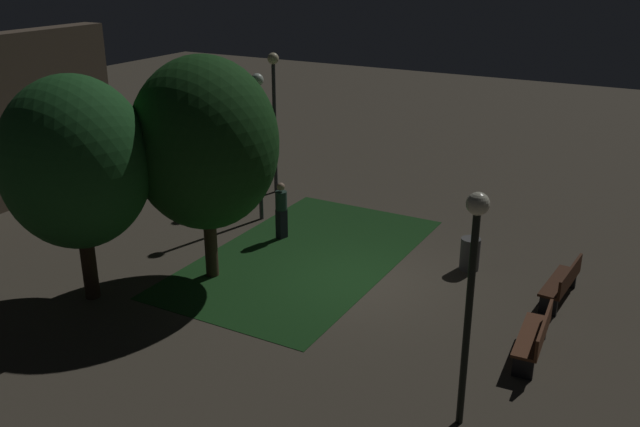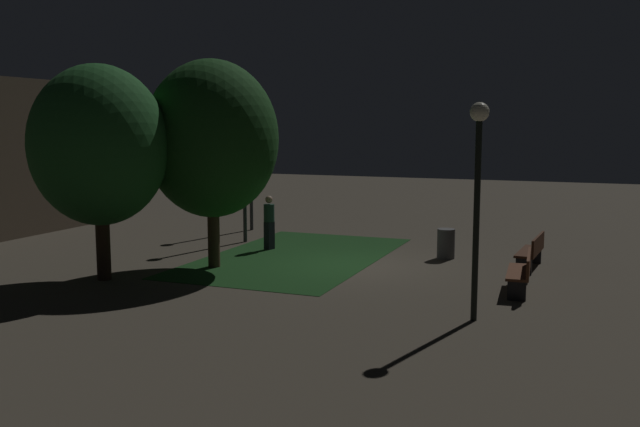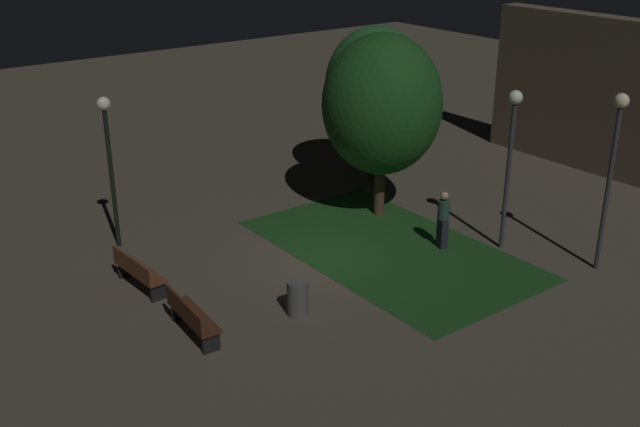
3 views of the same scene
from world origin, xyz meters
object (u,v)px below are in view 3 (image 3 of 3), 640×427
(tree_back_right, at_px, (376,86))
(lamp_post_near_wall, at_px, (108,146))
(bench_back_row, at_px, (191,316))
(tree_near_wall, at_px, (382,105))
(bench_corner, at_px, (138,271))
(trash_bin, at_px, (298,298))
(pedestrian, at_px, (443,219))
(lamp_post_path_center, at_px, (511,143))
(lamp_post_plaza_west, at_px, (614,153))

(tree_back_right, height_order, lamp_post_near_wall, tree_back_right)
(bench_back_row, bearing_deg, tree_near_wall, 109.78)
(bench_corner, relative_size, trash_bin, 2.20)
(bench_back_row, height_order, lamp_post_near_wall, lamp_post_near_wall)
(tree_near_wall, xyz_separation_m, pedestrian, (2.83, -0.23, -2.48))
(bench_back_row, relative_size, pedestrian, 1.14)
(tree_back_right, distance_m, lamp_post_near_wall, 8.86)
(lamp_post_path_center, distance_m, lamp_post_near_wall, 10.35)
(bench_corner, height_order, trash_bin, bench_corner)
(bench_corner, distance_m, bench_back_row, 2.67)
(tree_back_right, relative_size, pedestrian, 3.18)
(tree_near_wall, xyz_separation_m, lamp_post_near_wall, (-2.53, -7.13, -0.49))
(lamp_post_path_center, bearing_deg, tree_near_wall, -164.16)
(tree_near_wall, height_order, trash_bin, tree_near_wall)
(bench_corner, bearing_deg, lamp_post_near_wall, 166.73)
(tree_back_right, xyz_separation_m, trash_bin, (5.66, -7.12, -2.79))
(bench_corner, distance_m, tree_near_wall, 8.26)
(lamp_post_plaza_west, height_order, trash_bin, lamp_post_plaza_west)
(bench_corner, distance_m, tree_back_right, 10.14)
(bench_back_row, distance_m, lamp_post_near_wall, 5.85)
(tree_near_wall, xyz_separation_m, tree_back_right, (-2.26, 1.72, -0.12))
(lamp_post_near_wall, xyz_separation_m, trash_bin, (5.94, 1.73, -2.42))
(lamp_post_path_center, distance_m, trash_bin, 6.96)
(tree_near_wall, height_order, tree_back_right, tree_near_wall)
(lamp_post_near_wall, relative_size, lamp_post_plaza_west, 0.91)
(bench_corner, height_order, tree_back_right, tree_back_right)
(tree_near_wall, relative_size, lamp_post_near_wall, 1.30)
(lamp_post_plaza_west, bearing_deg, tree_near_wall, -161.57)
(lamp_post_plaza_west, bearing_deg, trash_bin, -109.87)
(bench_back_row, bearing_deg, tree_back_right, 118.04)
(pedestrian, bearing_deg, bench_back_row, -90.35)
(bench_back_row, xyz_separation_m, lamp_post_near_wall, (-5.32, 0.62, 2.36))
(tree_near_wall, distance_m, pedestrian, 3.77)
(lamp_post_near_wall, relative_size, trash_bin, 4.97)
(lamp_post_path_center, xyz_separation_m, lamp_post_plaza_west, (2.30, 0.96, 0.13))
(lamp_post_plaza_west, distance_m, pedestrian, 4.55)
(bench_back_row, bearing_deg, lamp_post_path_center, 83.56)
(tree_near_wall, bearing_deg, lamp_post_path_center, 15.84)
(pedestrian, bearing_deg, bench_corner, -109.87)
(trash_bin, bearing_deg, pedestrian, 96.30)
(bench_back_row, relative_size, tree_near_wall, 0.34)
(tree_back_right, bearing_deg, bench_back_row, -61.96)
(bench_corner, xyz_separation_m, lamp_post_path_center, (3.67, 8.83, 2.47))
(pedestrian, bearing_deg, lamp_post_near_wall, -127.87)
(pedestrian, bearing_deg, lamp_post_plaza_west, 34.79)
(tree_near_wall, distance_m, lamp_post_path_center, 3.95)
(tree_back_right, xyz_separation_m, lamp_post_near_wall, (-0.28, -8.85, -0.37))
(lamp_post_plaza_west, distance_m, trash_bin, 8.34)
(trash_bin, bearing_deg, bench_corner, -144.41)
(lamp_post_path_center, xyz_separation_m, lamp_post_near_wall, (-6.32, -8.20, -0.11))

